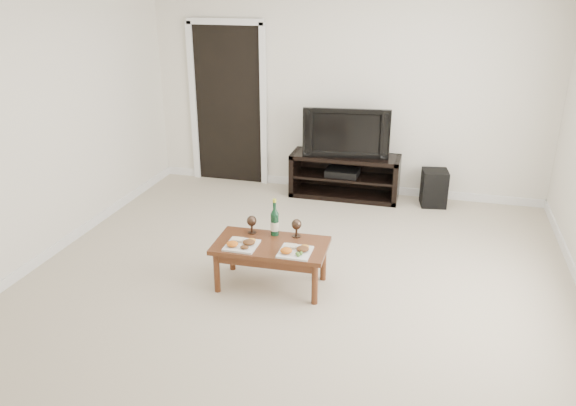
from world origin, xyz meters
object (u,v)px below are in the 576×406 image
(media_console, at_px, (345,176))
(television, at_px, (346,131))
(coffee_table, at_px, (271,265))
(subwoofer, at_px, (434,188))

(media_console, height_order, television, television)
(coffee_table, bearing_deg, subwoofer, 60.06)
(media_console, bearing_deg, subwoofer, -0.43)
(television, xyz_separation_m, coffee_table, (-0.26, -2.38, -0.64))
(media_console, height_order, subwoofer, media_console)
(television, bearing_deg, subwoofer, -7.32)
(media_console, relative_size, coffee_table, 1.36)
(television, distance_m, coffee_table, 2.48)
(media_console, distance_m, coffee_table, 2.39)
(media_console, relative_size, subwoofer, 3.04)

